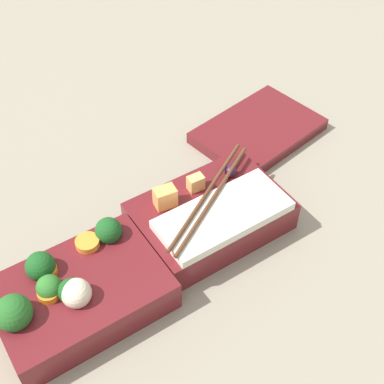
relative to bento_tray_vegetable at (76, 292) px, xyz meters
The scene contains 4 objects.
ground_plane 0.10m from the bento_tray_vegetable, 13.53° to the left, with size 3.00×3.00×0.00m, color gray.
bento_tray_vegetable is the anchor object (origin of this frame).
bento_tray_rice 0.20m from the bento_tray_vegetable, ahead, with size 0.19×0.13×0.07m.
bento_lid 0.39m from the bento_tray_vegetable, 19.27° to the left, with size 0.19×0.13×0.02m, color maroon.
Camera 1 is at (-0.17, -0.38, 0.54)m, focal length 50.00 mm.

